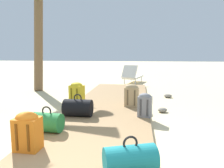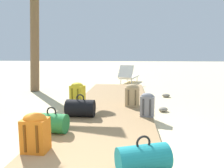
{
  "view_description": "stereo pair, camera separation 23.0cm",
  "coord_description": "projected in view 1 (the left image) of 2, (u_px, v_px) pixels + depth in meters",
  "views": [
    {
      "loc": [
        0.7,
        -1.61,
        1.34
      ],
      "look_at": [
        0.0,
        3.92,
        0.55
      ],
      "focal_mm": 35.46,
      "sensor_mm": 36.0,
      "label": 1
    },
    {
      "loc": [
        0.47,
        -1.63,
        1.34
      ],
      "look_at": [
        0.0,
        3.92,
        0.55
      ],
      "focal_mm": 35.46,
      "sensor_mm": 36.0,
      "label": 2
    }
  ],
  "objects": [
    {
      "name": "lounge_chair",
      "position": [
        132.0,
        76.0,
        9.78
      ],
      "size": [
        0.94,
        1.62,
        0.81
      ],
      "color": "white",
      "rests_on": "ground"
    },
    {
      "name": "ground_plane",
      "position": [
        106.0,
        117.0,
        4.66
      ],
      "size": [
        60.0,
        60.0,
        0.0
      ],
      "primitive_type": "plane",
      "color": "beige"
    },
    {
      "name": "rock_right_far",
      "position": [
        168.0,
        96.0,
        6.65
      ],
      "size": [
        0.27,
        0.24,
        0.11
      ],
      "primitive_type": "ellipsoid",
      "rotation": [
        0.0,
        0.0,
        1.38
      ],
      "color": "gray",
      "rests_on": "ground"
    },
    {
      "name": "duffel_bag_teal",
      "position": [
        130.0,
        159.0,
        2.34
      ],
      "size": [
        0.62,
        0.46,
        0.4
      ],
      "color": "#197A7F",
      "rests_on": "boardwalk"
    },
    {
      "name": "backpack_tan",
      "position": [
        132.0,
        95.0,
        5.22
      ],
      "size": [
        0.34,
        0.24,
        0.53
      ],
      "color": "tan",
      "rests_on": "boardwalk"
    },
    {
      "name": "duffel_bag_black",
      "position": [
        78.0,
        108.0,
        4.41
      ],
      "size": [
        0.57,
        0.36,
        0.45
      ],
      "color": "black",
      "rests_on": "boardwalk"
    },
    {
      "name": "backpack_orange",
      "position": [
        27.0,
        130.0,
        2.86
      ],
      "size": [
        0.32,
        0.27,
        0.51
      ],
      "color": "orange",
      "rests_on": "boardwalk"
    },
    {
      "name": "boardwalk",
      "position": [
        110.0,
        107.0,
        5.35
      ],
      "size": [
        1.83,
        7.13,
        0.08
      ],
      "primitive_type": "cube",
      "color": "#9E7A51",
      "rests_on": "ground"
    },
    {
      "name": "duffel_bag_green",
      "position": [
        47.0,
        122.0,
        3.55
      ],
      "size": [
        0.51,
        0.36,
        0.42
      ],
      "color": "#237538",
      "rests_on": "boardwalk"
    },
    {
      "name": "backpack_yellow",
      "position": [
        77.0,
        94.0,
        5.19
      ],
      "size": [
        0.36,
        0.31,
        0.58
      ],
      "color": "gold",
      "rests_on": "boardwalk"
    },
    {
      "name": "rock_right_mid",
      "position": [
        162.0,
        110.0,
        5.02
      ],
      "size": [
        0.29,
        0.29,
        0.1
      ],
      "primitive_type": "ellipsoid",
      "rotation": [
        0.0,
        0.0,
        2.28
      ],
      "color": "gray",
      "rests_on": "ground"
    },
    {
      "name": "backpack_grey",
      "position": [
        145.0,
        104.0,
        4.37
      ],
      "size": [
        0.3,
        0.24,
        0.47
      ],
      "color": "slate",
      "rests_on": "boardwalk"
    }
  ]
}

